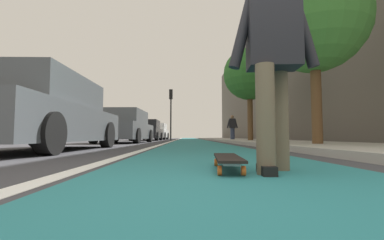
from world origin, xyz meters
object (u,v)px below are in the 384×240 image
(skater_person, at_px, (273,54))
(street_tree_near, at_px, (314,22))
(parked_car_far, at_px, (147,131))
(parked_car_end, at_px, (157,132))
(pedestrian_distant, at_px, (232,126))
(traffic_light, at_px, (171,105))
(parked_car_mid, at_px, (125,127))
(street_tree_mid, at_px, (250,74))
(parked_car_near, at_px, (42,115))
(skateboard, at_px, (228,159))

(skater_person, distance_m, street_tree_near, 5.18)
(parked_car_far, height_order, street_tree_near, street_tree_near)
(parked_car_end, distance_m, pedestrian_distant, 9.79)
(parked_car_far, bearing_deg, traffic_light, -31.93)
(parked_car_mid, distance_m, parked_car_end, 12.39)
(parked_car_end, bearing_deg, parked_car_far, 179.45)
(parked_car_end, distance_m, street_tree_mid, 13.42)
(skater_person, height_order, parked_car_mid, skater_person)
(parked_car_near, distance_m, parked_car_end, 18.98)
(skater_person, bearing_deg, parked_car_end, 8.96)
(traffic_light, bearing_deg, street_tree_near, -163.77)
(parked_car_mid, bearing_deg, skater_person, -160.30)
(parked_car_end, bearing_deg, parked_car_mid, 179.93)
(skateboard, bearing_deg, skater_person, -113.29)
(skateboard, xyz_separation_m, skater_person, (-0.15, -0.35, 0.84))
(parked_car_end, bearing_deg, street_tree_mid, -153.26)
(street_tree_mid, xyz_separation_m, pedestrian_distant, (3.82, 0.20, -2.41))
(skateboard, distance_m, street_tree_near, 5.64)
(street_tree_near, bearing_deg, pedestrian_distant, 1.09)
(skater_person, bearing_deg, traffic_light, 5.91)
(skateboard, bearing_deg, traffic_light, 4.93)
(skateboard, relative_size, parked_car_near, 0.19)
(skater_person, bearing_deg, parked_car_mid, 19.70)
(parked_car_far, relative_size, street_tree_mid, 0.87)
(skateboard, height_order, parked_car_near, parked_car_near)
(skater_person, height_order, parked_car_near, skater_person)
(skater_person, distance_m, parked_car_far, 17.05)
(parked_car_far, bearing_deg, skater_person, -167.96)
(parked_car_end, xyz_separation_m, pedestrian_distant, (-7.94, -5.73, 0.21))
(parked_car_end, xyz_separation_m, traffic_light, (-3.03, -1.52, 2.17))
(skateboard, height_order, street_tree_near, street_tree_near)
(skateboard, height_order, traffic_light, traffic_light)
(parked_car_near, bearing_deg, street_tree_near, -82.38)
(street_tree_mid, bearing_deg, parked_car_far, 43.90)
(parked_car_far, bearing_deg, parked_car_end, -0.55)
(skateboard, xyz_separation_m, street_tree_mid, (10.32, -2.77, 3.25))
(parked_car_end, relative_size, traffic_light, 1.02)
(street_tree_near, bearing_deg, parked_car_far, 25.33)
(parked_car_mid, xyz_separation_m, street_tree_near, (-5.78, -5.94, 2.38))
(traffic_light, relative_size, pedestrian_distant, 2.55)
(skater_person, xyz_separation_m, traffic_light, (19.19, 1.99, 1.96))
(parked_car_near, height_order, traffic_light, traffic_light)
(parked_car_far, bearing_deg, street_tree_near, -154.67)
(traffic_light, bearing_deg, skater_person, -174.09)
(parked_car_far, height_order, parked_car_end, parked_car_end)
(street_tree_mid, bearing_deg, street_tree_near, 180.00)
(skateboard, xyz_separation_m, pedestrian_distant, (14.13, -2.57, 0.85))
(parked_car_near, distance_m, parked_car_far, 13.43)
(parked_car_near, bearing_deg, parked_car_end, -0.31)
(parked_car_mid, bearing_deg, parked_car_far, 0.32)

